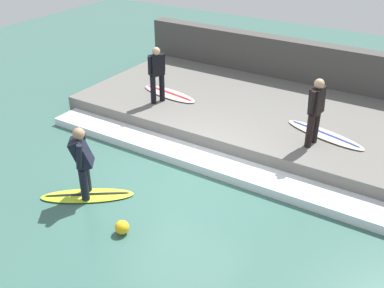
{
  "coord_description": "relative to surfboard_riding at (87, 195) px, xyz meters",
  "views": [
    {
      "loc": [
        -6.74,
        -4.45,
        5.39
      ],
      "look_at": [
        0.37,
        0.0,
        0.7
      ],
      "focal_mm": 42.0,
      "sensor_mm": 36.0,
      "label": 1
    }
  ],
  "objects": [
    {
      "name": "ground_plane",
      "position": [
        1.56,
        -1.3,
        -0.03
      ],
      "size": [
        28.0,
        28.0,
        0.0
      ],
      "primitive_type": "plane",
      "color": "#386056"
    },
    {
      "name": "concrete_ledge",
      "position": [
        4.92,
        -1.3,
        0.21
      ],
      "size": [
        4.4,
        9.07,
        0.48
      ],
      "primitive_type": "cube",
      "color": "#66635E",
      "rests_on": "ground_plane"
    },
    {
      "name": "back_wall",
      "position": [
        7.37,
        -1.3,
        0.79
      ],
      "size": [
        0.5,
        9.52,
        1.65
      ],
      "primitive_type": "cube",
      "color": "#474442",
      "rests_on": "ground_plane"
    },
    {
      "name": "wave_foam_crest",
      "position": [
        2.34,
        -1.3,
        0.07
      ],
      "size": [
        0.77,
        8.62,
        0.19
      ],
      "primitive_type": "cube",
      "color": "silver",
      "rests_on": "ground_plane"
    },
    {
      "name": "surfboard_riding",
      "position": [
        0.0,
        0.0,
        0.0
      ],
      "size": [
        1.5,
        1.81,
        0.07
      ],
      "color": "#BFE02D",
      "rests_on": "ground_plane"
    },
    {
      "name": "surfer_riding",
      "position": [
        0.0,
        0.0,
        0.87
      ],
      "size": [
        0.57,
        0.57,
        1.51
      ],
      "color": "black",
      "rests_on": "surfboard_riding"
    },
    {
      "name": "surfer_waiting_near",
      "position": [
        3.77,
        0.93,
        1.29
      ],
      "size": [
        0.48,
        0.35,
        1.51
      ],
      "color": "black",
      "rests_on": "concrete_ledge"
    },
    {
      "name": "surfboard_waiting_near",
      "position": [
        4.33,
        0.95,
        0.48
      ],
      "size": [
        0.83,
        1.9,
        0.07
      ],
      "color": "beige",
      "rests_on": "concrete_ledge"
    },
    {
      "name": "surfer_waiting_far",
      "position": [
        3.68,
        -3.35,
        1.32
      ],
      "size": [
        0.53,
        0.3,
        1.55
      ],
      "color": "black",
      "rests_on": "concrete_ledge"
    },
    {
      "name": "surfboard_waiting_far",
      "position": [
        4.24,
        -3.49,
        0.48
      ],
      "size": [
        0.98,
        2.05,
        0.07
      ],
      "color": "beige",
      "rests_on": "concrete_ledge"
    },
    {
      "name": "marker_buoy",
      "position": [
        -0.49,
        -1.33,
        0.1
      ],
      "size": [
        0.26,
        0.26,
        0.26
      ],
      "primitive_type": "sphere",
      "color": "yellow",
      "rests_on": "ground_plane"
    }
  ]
}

